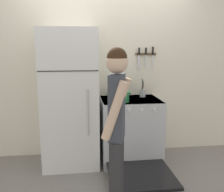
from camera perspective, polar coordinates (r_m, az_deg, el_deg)
ground_plane at (r=3.99m, az=-1.24°, el=-12.47°), size 14.00×14.00×0.00m
wall_back at (r=3.71m, az=-1.37°, el=6.13°), size 10.00×0.06×2.55m
refrigerator at (r=3.39m, az=-9.51°, el=-0.64°), size 0.73×0.68×1.83m
stove_range at (r=3.53m, az=4.26°, el=-7.97°), size 0.82×1.37×0.89m
dutch_oven_pot at (r=3.28m, az=1.57°, el=-0.07°), size 0.33×0.29×0.16m
tea_kettle at (r=3.54m, az=1.14°, el=0.68°), size 0.23×0.18×0.23m
utensil_jar at (r=3.62m, az=6.98°, el=0.80°), size 0.08×0.08×0.27m
person at (r=2.23m, az=1.09°, el=-6.77°), size 0.32×0.37×1.59m
wall_knife_strip at (r=3.75m, az=7.71°, el=9.41°), size 0.31×0.03×0.34m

